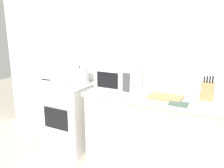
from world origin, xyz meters
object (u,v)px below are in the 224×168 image
object	(u,v)px
stove	(70,115)
oven_mitt	(178,104)
stock_pot	(80,76)
frying_pan	(59,82)
knife_block	(207,91)
microwave	(119,78)
cutting_board	(165,97)

from	to	relation	value
stove	oven_mitt	distance (m)	1.59
stock_pot	oven_mitt	size ratio (longest dim) A/B	1.83
frying_pan	knife_block	xyz separation A→B (m)	(1.87, 0.20, 0.07)
stock_pot	microwave	world-z (taller)	microwave
cutting_board	knife_block	world-z (taller)	knife_block
microwave	knife_block	distance (m)	1.03
stove	microwave	world-z (taller)	microwave
microwave	oven_mitt	bearing A→B (deg)	-16.64
frying_pan	oven_mitt	world-z (taller)	frying_pan
frying_pan	knife_block	bearing A→B (deg)	6.10
stock_pot	frying_pan	distance (m)	0.30
stock_pot	knife_block	distance (m)	1.61
knife_block	stock_pot	bearing A→B (deg)	-177.57
stock_pot	cutting_board	world-z (taller)	stock_pot
microwave	cutting_board	world-z (taller)	microwave
stove	knife_block	size ratio (longest dim) A/B	3.45
oven_mitt	stock_pot	bearing A→B (deg)	170.47
microwave	oven_mitt	size ratio (longest dim) A/B	2.78
stove	knife_block	world-z (taller)	knife_block
stock_pot	frying_pan	world-z (taller)	stock_pot
stove	stock_pot	world-z (taller)	stock_pot
stock_pot	cutting_board	xyz separation A→B (m)	(1.20, -0.07, -0.10)
stove	oven_mitt	world-z (taller)	oven_mitt
stove	frying_pan	distance (m)	0.50
stove	frying_pan	bearing A→B (deg)	-153.28
stock_pot	microwave	distance (m)	0.58
frying_pan	oven_mitt	bearing A→B (deg)	-3.53
frying_pan	cutting_board	distance (m)	1.46
microwave	oven_mitt	xyz separation A→B (m)	(0.80, -0.24, -0.14)
stock_pot	frying_pan	bearing A→B (deg)	-152.63
stove	cutting_board	xyz separation A→B (m)	(1.34, 0.00, 0.47)
knife_block	oven_mitt	world-z (taller)	knife_block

